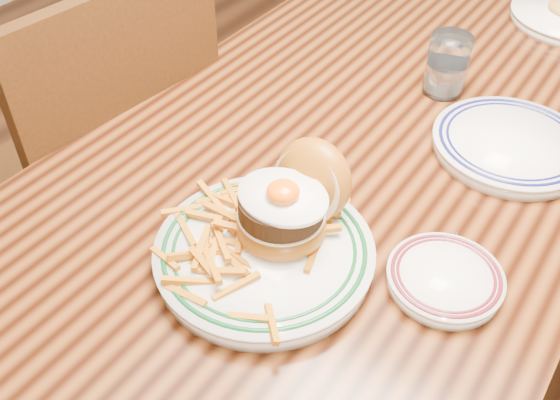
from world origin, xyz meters
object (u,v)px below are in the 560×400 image
Objects in this scene: chair_left at (108,167)px; main_plate at (273,235)px; table at (373,159)px; side_plate at (445,278)px.

chair_left is 0.66m from main_plate.
side_plate is (0.26, -0.29, 0.10)m from table.
main_plate is 0.24m from side_plate.
main_plate is 1.95× the size of side_plate.
table is at bearing 144.93° from side_plate.
table is 4.94× the size of main_plate.
main_plate reaches higher than table.
chair_left is at bearing 167.09° from main_plate.
main_plate is (0.58, -0.17, 0.27)m from chair_left.
chair_left is 0.85m from side_plate.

